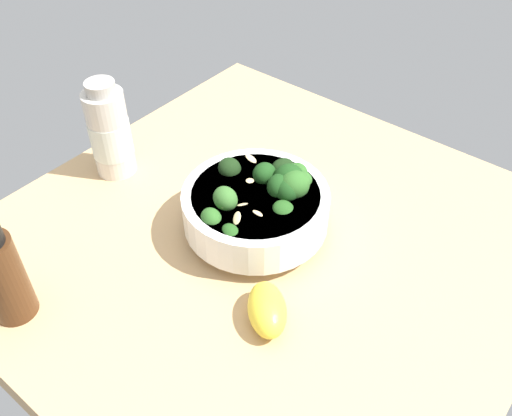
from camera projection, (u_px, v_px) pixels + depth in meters
The scene contains 5 objects.
ground_plane at pixel (266, 248), 75.78cm from camera, with size 68.64×68.64×4.49cm, color tan.
bowl_of_broccoli at pixel (259, 204), 72.26cm from camera, with size 19.16×19.16×9.80cm.
lemon_wedge at pixel (267, 309), 62.89cm from camera, with size 7.64×4.45×3.93cm, color yellow.
bottle_tall at pixel (110, 133), 80.32cm from camera, with size 6.02×6.02×15.00cm.
bottle_short at pixel (0, 274), 60.88cm from camera, with size 5.02×5.02×13.74cm.
Camera 1 is at (-41.52, -31.65, 52.97)cm, focal length 38.86 mm.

